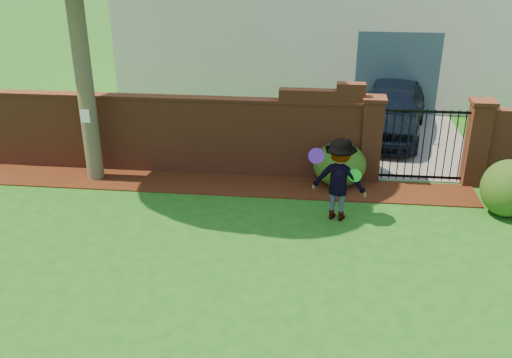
# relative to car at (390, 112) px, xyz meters

# --- Properties ---
(ground) EXTENTS (80.00, 80.00, 0.01)m
(ground) POSITION_rel_car_xyz_m (-3.11, -6.81, -0.72)
(ground) COLOR #1D5A16
(ground) RESTS_ON ground
(mulch_bed) EXTENTS (11.10, 1.08, 0.03)m
(mulch_bed) POSITION_rel_car_xyz_m (-4.06, -3.47, -0.70)
(mulch_bed) COLOR #37170A
(mulch_bed) RESTS_ON ground
(brick_wall) EXTENTS (8.70, 0.31, 2.16)m
(brick_wall) POSITION_rel_car_xyz_m (-5.12, -2.81, 0.22)
(brick_wall) COLOR brown
(brick_wall) RESTS_ON ground
(pillar_left) EXTENTS (0.50, 0.50, 1.88)m
(pillar_left) POSITION_rel_car_xyz_m (-0.71, -2.81, 0.24)
(pillar_left) COLOR brown
(pillar_left) RESTS_ON ground
(pillar_right) EXTENTS (0.50, 0.50, 1.88)m
(pillar_right) POSITION_rel_car_xyz_m (1.49, -2.81, 0.24)
(pillar_right) COLOR brown
(pillar_right) RESTS_ON ground
(iron_gate) EXTENTS (1.78, 0.03, 1.60)m
(iron_gate) POSITION_rel_car_xyz_m (0.39, -2.81, 0.14)
(iron_gate) COLOR black
(iron_gate) RESTS_ON ground
(driveway) EXTENTS (3.20, 8.00, 0.01)m
(driveway) POSITION_rel_car_xyz_m (0.39, 1.19, -0.71)
(driveway) COLOR slate
(driveway) RESTS_ON ground
(car) EXTENTS (2.47, 4.42, 1.42)m
(car) POSITION_rel_car_xyz_m (0.00, 0.00, 0.00)
(car) COLOR black
(car) RESTS_ON ground
(paper_notice) EXTENTS (0.20, 0.01, 0.28)m
(paper_notice) POSITION_rel_car_xyz_m (-6.71, -3.60, 0.79)
(paper_notice) COLOR white
(paper_notice) RESTS_ON tree
(shrub_left) EXTENTS (1.14, 1.14, 0.93)m
(shrub_left) POSITION_rel_car_xyz_m (-1.37, -3.14, -0.25)
(shrub_left) COLOR #1C4715
(shrub_left) RESTS_ON ground
(shrub_middle) EXTENTS (1.01, 1.01, 1.12)m
(shrub_middle) POSITION_rel_car_xyz_m (1.79, -4.22, -0.15)
(shrub_middle) COLOR #1C4715
(shrub_middle) RESTS_ON ground
(man) EXTENTS (1.16, 0.84, 1.61)m
(man) POSITION_rel_car_xyz_m (-1.44, -4.74, 0.09)
(man) COLOR gray
(man) RESTS_ON ground
(frisbee_purple) EXTENTS (0.30, 0.12, 0.29)m
(frisbee_purple) POSITION_rel_car_xyz_m (-1.88, -4.86, 0.61)
(frisbee_purple) COLOR #621DB7
(frisbee_purple) RESTS_ON man
(frisbee_green) EXTENTS (0.25, 0.11, 0.25)m
(frisbee_green) POSITION_rel_car_xyz_m (-1.16, -4.89, 0.27)
(frisbee_green) COLOR green
(frisbee_green) RESTS_ON man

